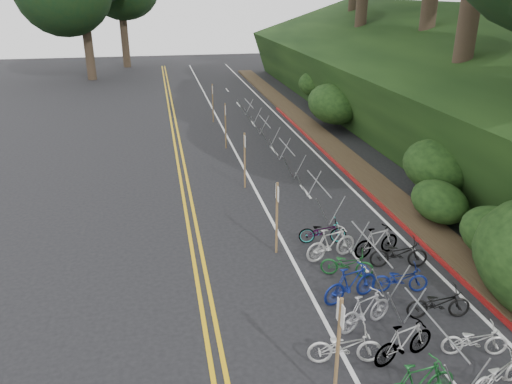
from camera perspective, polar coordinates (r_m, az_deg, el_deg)
ground at (r=12.67m, az=5.04°, el=-17.97°), size 120.00×120.00×0.00m
road_markings at (r=21.30m, az=-0.76°, el=-0.33°), size 7.47×80.00×0.01m
red_curb at (r=24.33m, az=10.23°, el=2.34°), size 0.25×28.00×0.10m
embankment at (r=32.92m, az=18.18°, el=11.32°), size 14.30×48.14×9.11m
bike_rack_front at (r=12.73m, az=19.56°, el=-14.74°), size 1.09×2.87×1.06m
bike_racks_rest at (r=24.16m, az=3.51°, el=4.54°), size 1.14×23.00×1.17m
signpost_near at (r=10.62m, az=9.36°, el=-16.95°), size 0.08×0.40×2.63m
signposts_rest at (r=24.46m, az=-2.53°, el=6.19°), size 0.08×18.40×2.50m
bike_front at (r=12.31m, az=10.12°, el=-16.92°), size 0.89×1.83×0.92m
bike_valet at (r=14.12m, az=15.74°, el=-11.69°), size 3.23×10.14×1.10m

